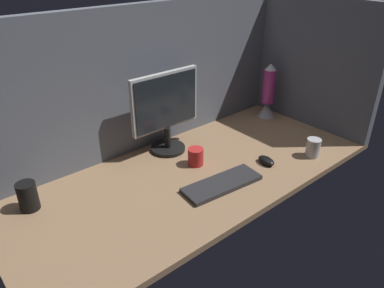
# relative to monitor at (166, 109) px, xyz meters

# --- Properties ---
(ground_plane) EXTENTS (1.80, 0.80, 0.03)m
(ground_plane) POSITION_rel_monitor_xyz_m (-0.02, -0.25, -0.24)
(ground_plane) COLOR #8C6B4C
(cubicle_wall_back) EXTENTS (1.80, 0.05, 0.72)m
(cubicle_wall_back) POSITION_rel_monitor_xyz_m (-0.02, 0.12, 0.13)
(cubicle_wall_back) COLOR #565B66
(cubicle_wall_back) RESTS_ON ground_plane
(cubicle_wall_side) EXTENTS (0.05, 0.80, 0.72)m
(cubicle_wall_side) POSITION_rel_monitor_xyz_m (0.85, -0.25, 0.13)
(cubicle_wall_side) COLOR #565B66
(cubicle_wall_side) RESTS_ON ground_plane
(monitor) EXTENTS (0.39, 0.18, 0.42)m
(monitor) POSITION_rel_monitor_xyz_m (0.00, 0.00, 0.00)
(monitor) COLOR black
(monitor) RESTS_ON ground_plane
(keyboard) EXTENTS (0.38, 0.17, 0.02)m
(keyboard) POSITION_rel_monitor_xyz_m (-0.01, -0.43, -0.22)
(keyboard) COLOR #262628
(keyboard) RESTS_ON ground_plane
(mouse) EXTENTS (0.07, 0.10, 0.03)m
(mouse) POSITION_rel_monitor_xyz_m (0.29, -0.43, -0.21)
(mouse) COLOR black
(mouse) RESTS_ON ground_plane
(mug_steel) EXTENTS (0.07, 0.07, 0.10)m
(mug_steel) POSITION_rel_monitor_xyz_m (0.52, -0.53, -0.18)
(mug_steel) COLOR #B2B2B7
(mug_steel) RESTS_ON ground_plane
(mug_red_plastic) EXTENTS (0.08, 0.08, 0.09)m
(mug_red_plastic) POSITION_rel_monitor_xyz_m (0.02, -0.21, -0.18)
(mug_red_plastic) COLOR red
(mug_red_plastic) RESTS_ON ground_plane
(mug_black_travel) EXTENTS (0.08, 0.08, 0.12)m
(mug_black_travel) POSITION_rel_monitor_xyz_m (-0.72, -0.04, -0.17)
(mug_black_travel) COLOR black
(mug_black_travel) RESTS_ON ground_plane
(lava_lamp) EXTENTS (0.10, 0.10, 0.34)m
(lava_lamp) POSITION_rel_monitor_xyz_m (0.73, -0.05, -0.09)
(lava_lamp) COLOR #A5A5AD
(lava_lamp) RESTS_ON ground_plane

